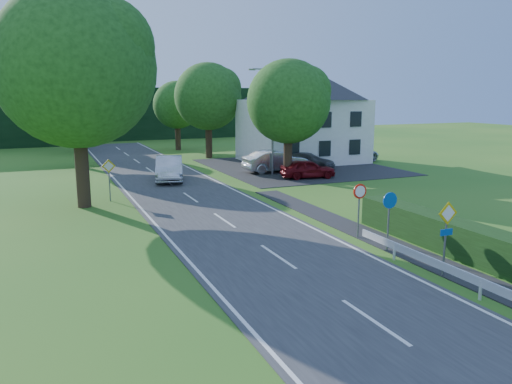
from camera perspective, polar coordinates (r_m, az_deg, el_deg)
name	(u,v)px	position (r m, az deg, el deg)	size (l,w,h in m)	color
road	(212,212)	(26.24, -5.11, -2.29)	(7.00, 80.00, 0.04)	#343436
parking_pad	(298,167)	(42.68, 4.80, 2.90)	(14.00, 16.00, 0.04)	#252528
line_edge_left	(149,217)	(25.44, -12.09, -2.86)	(0.12, 80.00, 0.01)	white
line_edge_right	(268,206)	(27.38, 1.37, -1.62)	(0.12, 80.00, 0.01)	white
line_centre	(211,211)	(26.23, -5.11, -2.23)	(0.12, 80.00, 0.01)	white
tree_main	(77,99)	(28.35, -19.73, 9.95)	(9.40, 9.40, 11.64)	#1C4414
tree_left_far	(78,116)	(44.41, -19.70, 8.15)	(7.00, 7.00, 8.58)	#1C4414
tree_right_far	(208,111)	(48.64, -5.48, 9.24)	(7.40, 7.40, 9.09)	#1C4414
tree_left_back	(75,114)	(56.42, -20.00, 8.36)	(6.60, 6.60, 8.07)	#1C4414
tree_right_back	(177,116)	(56.08, -8.98, 8.61)	(6.20, 6.20, 7.56)	#1C4414
tree_right_mid	(288,120)	(36.25, 3.71, 8.25)	(7.00, 7.00, 8.58)	#1C4414
treeline_right	(163,113)	(72.10, -10.62, 8.85)	(30.00, 5.00, 7.00)	black
house_white	(303,113)	(45.87, 5.34, 8.96)	(10.60, 8.40, 8.60)	silver
streetlight	(271,116)	(37.84, 1.73, 8.65)	(2.03, 0.18, 8.00)	slate
sign_priority_right	(447,225)	(17.81, 20.97, -3.54)	(0.78, 0.09, 2.59)	slate
sign_roundabout	(389,210)	(20.02, 14.99, -1.98)	(0.64, 0.08, 2.37)	slate
sign_speed_limit	(360,198)	(21.56, 11.75, -0.65)	(0.64, 0.11, 2.37)	slate
sign_priority_left	(109,172)	(29.78, -16.47, 2.23)	(0.78, 0.09, 2.44)	slate
moving_car	(169,168)	(36.07, -9.89, 2.68)	(1.82, 5.23, 1.72)	silver
motorcycle	(165,167)	(38.96, -10.32, 2.78)	(0.70, 2.00, 1.05)	black
parked_car_red	(308,169)	(36.75, 5.94, 2.66)	(1.62, 4.02, 1.37)	#620A10
parked_car_silver_a	(276,161)	(39.47, 2.28, 3.54)	(1.81, 5.19, 1.71)	#B6B6BB
parked_car_grey	(307,161)	(41.29, 5.90, 3.56)	(1.86, 4.58, 1.33)	#4C4D51
parked_car_silver_b	(352,154)	(46.35, 10.93, 4.33)	(2.45, 5.32, 1.48)	silver
parasol	(281,152)	(43.34, 2.89, 4.54)	(2.40, 2.45, 2.21)	#A20D2C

